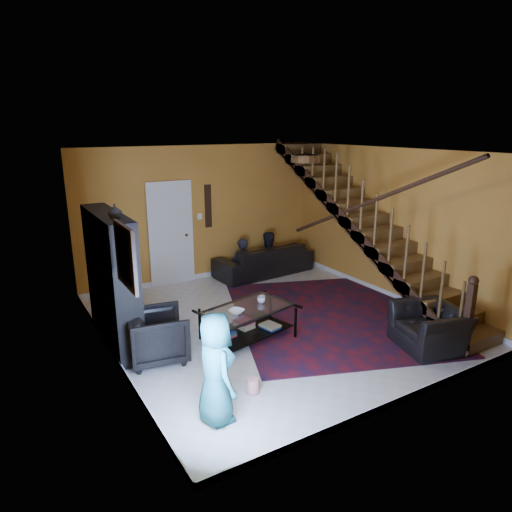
{
  "coord_description": "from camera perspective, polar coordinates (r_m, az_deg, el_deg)",
  "views": [
    {
      "loc": [
        -3.84,
        -5.91,
        3.18
      ],
      "look_at": [
        -0.07,
        0.4,
        1.07
      ],
      "focal_mm": 32.0,
      "sensor_mm": 36.0,
      "label": 1
    }
  ],
  "objects": [
    {
      "name": "floor",
      "position": [
        7.73,
        2.0,
        -8.27
      ],
      "size": [
        5.5,
        5.5,
        0.0
      ],
      "primitive_type": "plane",
      "color": "beige",
      "rests_on": "ground"
    },
    {
      "name": "room",
      "position": [
        8.28,
        -10.93,
        -6.5
      ],
      "size": [
        5.5,
        5.5,
        5.5
      ],
      "color": "#C8802C",
      "rests_on": "ground"
    },
    {
      "name": "staircase",
      "position": [
        8.58,
        14.13,
        3.56
      ],
      "size": [
        0.95,
        5.02,
        3.18
      ],
      "color": "brown",
      "rests_on": "floor"
    },
    {
      "name": "bookshelf",
      "position": [
        7.02,
        -17.47,
        -3.12
      ],
      "size": [
        0.35,
        1.8,
        2.0
      ],
      "color": "black",
      "rests_on": "floor"
    },
    {
      "name": "door",
      "position": [
        9.44,
        -10.58,
        2.55
      ],
      "size": [
        0.82,
        0.05,
        2.05
      ],
      "primitive_type": "cube",
      "color": "silver",
      "rests_on": "floor"
    },
    {
      "name": "framed_picture",
      "position": [
        5.36,
        -16.01,
        -0.06
      ],
      "size": [
        0.04,
        0.74,
        0.74
      ],
      "primitive_type": "cube",
      "color": "maroon",
      "rests_on": "room"
    },
    {
      "name": "wall_hanging",
      "position": [
        9.65,
        -6.0,
        6.22
      ],
      "size": [
        0.14,
        0.03,
        0.9
      ],
      "primitive_type": "cube",
      "color": "black",
      "rests_on": "room"
    },
    {
      "name": "ceiling_fixture",
      "position": [
        6.41,
        6.2,
        12.01
      ],
      "size": [
        0.4,
        0.4,
        0.1
      ],
      "primitive_type": "cylinder",
      "color": "#3F2814",
      "rests_on": "room"
    },
    {
      "name": "rug",
      "position": [
        8.06,
        9.5,
        -7.35
      ],
      "size": [
        4.29,
        4.56,
        0.02
      ],
      "primitive_type": "cube",
      "rotation": [
        0.0,
        0.0,
        -0.35
      ],
      "color": "#4B0D13",
      "rests_on": "floor"
    },
    {
      "name": "sofa",
      "position": [
        10.08,
        0.95,
        -0.46
      ],
      "size": [
        2.26,
        1.03,
        0.64
      ],
      "primitive_type": "imported",
      "rotation": [
        0.0,
        0.0,
        3.22
      ],
      "color": "black",
      "rests_on": "floor"
    },
    {
      "name": "armchair_left",
      "position": [
        6.57,
        -12.18,
        -9.74
      ],
      "size": [
        0.91,
        0.89,
        0.72
      ],
      "primitive_type": "imported",
      "rotation": [
        0.0,
        0.0,
        1.4
      ],
      "color": "black",
      "rests_on": "floor"
    },
    {
      "name": "armchair_right",
      "position": [
        7.24,
        20.88,
        -8.39
      ],
      "size": [
        1.09,
        1.17,
        0.63
      ],
      "primitive_type": "imported",
      "rotation": [
        0.0,
        0.0,
        -1.85
      ],
      "color": "black",
      "rests_on": "floor"
    },
    {
      "name": "person_adult_a",
      "position": [
        9.9,
        -1.78,
        -1.47
      ],
      "size": [
        0.48,
        0.32,
        1.31
      ],
      "primitive_type": "imported",
      "rotation": [
        0.0,
        0.0,
        3.13
      ],
      "color": "black",
      "rests_on": "sofa"
    },
    {
      "name": "person_adult_b",
      "position": [
        10.2,
        1.38,
        -0.74
      ],
      "size": [
        0.7,
        0.56,
        1.37
      ],
      "primitive_type": "imported",
      "rotation": [
        0.0,
        0.0,
        3.08
      ],
      "color": "black",
      "rests_on": "sofa"
    },
    {
      "name": "person_child",
      "position": [
        5.11,
        -5.06,
        -13.8
      ],
      "size": [
        0.42,
        0.63,
        1.28
      ],
      "primitive_type": "imported",
      "rotation": [
        0.0,
        0.0,
        1.55
      ],
      "color": "#175259",
      "rests_on": "armchair_left"
    },
    {
      "name": "coffee_table",
      "position": [
        7.04,
        -1.04,
        -8.1
      ],
      "size": [
        1.48,
        1.06,
        0.51
      ],
      "rotation": [
        0.0,
        0.0,
        0.23
      ],
      "color": "black",
      "rests_on": "floor"
    },
    {
      "name": "cup_a",
      "position": [
        7.15,
        0.67,
        -5.48
      ],
      "size": [
        0.13,
        0.13,
        0.1
      ],
      "primitive_type": "imported",
      "rotation": [
        0.0,
        0.0,
        0.06
      ],
      "color": "#999999",
      "rests_on": "coffee_table"
    },
    {
      "name": "cup_b",
      "position": [
        7.2,
        0.76,
        -5.33
      ],
      "size": [
        0.12,
        0.12,
        0.09
      ],
      "primitive_type": "imported",
      "rotation": [
        0.0,
        0.0,
        0.29
      ],
      "color": "#999999",
      "rests_on": "coffee_table"
    },
    {
      "name": "bowl",
      "position": [
        6.77,
        -2.44,
        -6.94
      ],
      "size": [
        0.29,
        0.29,
        0.05
      ],
      "primitive_type": "imported",
      "rotation": [
        0.0,
        0.0,
        0.44
      ],
      "color": "#999999",
      "rests_on": "coffee_table"
    },
    {
      "name": "vase",
      "position": [
        6.27,
        -17.23,
        5.37
      ],
      "size": [
        0.18,
        0.18,
        0.19
      ],
      "primitive_type": "imported",
      "color": "#999999",
      "rests_on": "bookshelf"
    },
    {
      "name": "popcorn_bucket",
      "position": [
        5.82,
        -0.4,
        -15.83
      ],
      "size": [
        0.19,
        0.19,
        0.17
      ],
      "primitive_type": "cylinder",
      "rotation": [
        0.0,
        0.0,
        -0.33
      ],
      "color": "red",
      "rests_on": "rug"
    }
  ]
}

